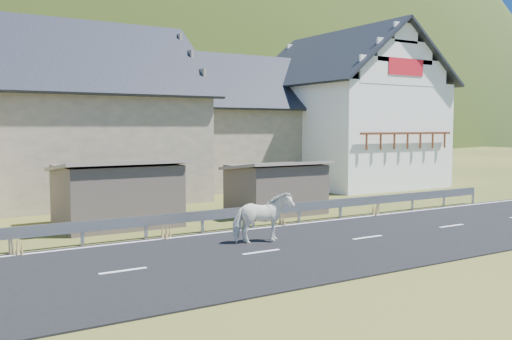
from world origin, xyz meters
TOP-DOWN VIEW (x-y plane):
  - ground at (0.00, 0.00)m, footprint 160.00×160.00m
  - road at (0.00, 0.00)m, footprint 60.00×7.00m
  - lane_markings at (0.00, 0.00)m, footprint 60.00×6.60m
  - guardrail at (-0.00, 3.68)m, footprint 28.10×0.09m
  - shed_left at (-2.00, 6.50)m, footprint 4.30×3.30m
  - shed_right at (4.50, 6.00)m, footprint 3.80×2.90m
  - house_stone_a at (-1.00, 15.00)m, footprint 10.80×9.80m
  - house_stone_b at (9.00, 17.00)m, footprint 9.80×8.80m
  - house_white at (15.00, 14.00)m, footprint 8.80×10.80m
  - horse at (0.74, 1.10)m, footprint 1.01×1.89m

SIDE VIEW (x-z plane):
  - ground at x=0.00m, z-range 0.00..0.00m
  - road at x=0.00m, z-range 0.00..0.04m
  - lane_markings at x=0.00m, z-range 0.04..0.05m
  - guardrail at x=0.00m, z-range 0.19..0.94m
  - horse at x=0.74m, z-range 0.04..1.57m
  - shed_right at x=4.50m, z-range -0.10..2.10m
  - shed_left at x=-2.00m, z-range -0.10..2.30m
  - house_stone_b at x=9.00m, z-range 0.19..8.29m
  - house_stone_a at x=-1.00m, z-range 0.18..9.08m
  - house_white at x=15.00m, z-range 0.21..9.91m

